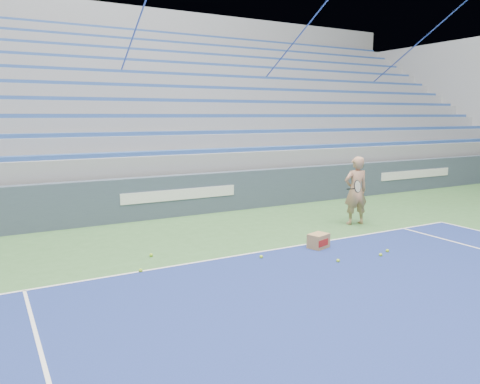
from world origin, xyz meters
name	(u,v)px	position (x,y,z in m)	size (l,w,h in m)	color
sponsor_barrier	(178,195)	(0.00, 15.88, 0.55)	(30.00, 0.32, 1.10)	#394657
bleachers	(119,124)	(0.00, 21.60, 2.36)	(31.00, 9.15, 7.30)	gray
tennis_player	(356,191)	(3.44, 12.82, 0.84)	(0.95, 0.88, 1.68)	tan
ball_box	(319,241)	(1.32, 11.56, 0.15)	(0.47, 0.41, 0.30)	#9F7B4D
tennis_ball_0	(151,255)	(-1.84, 12.65, 0.03)	(0.07, 0.07, 0.07)	#9FD12A
tennis_ball_1	(381,255)	(2.00, 10.53, 0.03)	(0.07, 0.07, 0.07)	#9FD12A
tennis_ball_2	(338,261)	(1.05, 10.65, 0.03)	(0.07, 0.07, 0.07)	#9FD12A
tennis_ball_3	(261,257)	(-0.06, 11.53, 0.03)	(0.07, 0.07, 0.07)	#9FD12A
tennis_ball_4	(141,271)	(-2.29, 11.87, 0.03)	(0.07, 0.07, 0.07)	#9FD12A
tennis_ball_5	(387,251)	(2.32, 10.67, 0.03)	(0.07, 0.07, 0.07)	#9FD12A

